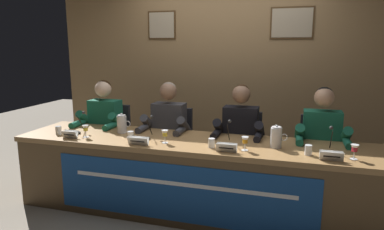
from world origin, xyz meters
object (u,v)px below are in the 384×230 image
Objects in this scene: water_cup_center_left at (131,136)px; panelist_center_right at (239,135)px; nameplate_center_right at (226,148)px; water_cup_center_right at (212,143)px; microphone_center_left at (149,131)px; water_pitcher_left_side at (122,124)px; water_pitcher_right_side at (276,137)px; juice_glass_center_right at (245,141)px; juice_glass_far_right at (355,149)px; water_cup_far_right at (308,150)px; water_cup_far_left at (59,131)px; panelist_far_left at (102,125)px; juice_glass_center_left at (165,134)px; microphone_far_right at (331,144)px; chair_center_left at (173,149)px; juice_glass_far_left at (86,129)px; chair_far_right at (318,161)px; microphone_far_left at (80,126)px; nameplate_center_left at (138,141)px; chair_far_left at (112,143)px; panelist_far_right at (322,141)px; nameplate_far_left at (70,134)px; chair_center_right at (241,155)px; conference_table at (189,167)px; microphone_center_right at (228,136)px; nameplate_far_right at (332,156)px; panelist_center_left at (167,129)px.

panelist_center_right is (0.98, 0.53, -0.05)m from water_cup_center_left.
nameplate_center_right is 2.11× the size of water_cup_center_right.
microphone_center_left is 0.38m from water_pitcher_left_side.
juice_glass_center_right is at bearing -145.87° from water_pitcher_right_side.
juice_glass_far_right is 1.46× the size of water_cup_far_right.
water_cup_far_right is (2.46, 0.01, 0.00)m from water_cup_far_left.
panelist_far_left is 10.04× the size of juice_glass_center_left.
juice_glass_far_right is 0.21m from microphone_far_right.
nameplate_center_right is (0.80, -0.85, 0.32)m from chair_center_left.
water_pitcher_right_side is at bearing 5.57° from juice_glass_far_left.
microphone_far_right is (0.04, -0.62, 0.36)m from chair_far_right.
microphone_far_left is 2.54× the size of water_cup_far_right.
nameplate_center_left is 1.59× the size of juice_glass_far_right.
water_cup_far_left is at bearing -103.83° from chair_far_left.
chair_center_left is at bearing 180.00° from chair_far_right.
panelist_far_right is (0.67, 0.56, -0.09)m from juice_glass_center_right.
chair_far_left is 5.72× the size of nameplate_far_left.
microphone_far_right is at bearing 140.50° from juice_glass_far_right.
microphone_center_left is (0.78, -0.62, 0.36)m from chair_far_left.
panelist_center_right reaches higher than chair_center_right.
panelist_far_left reaches higher than conference_table.
microphone_far_left is 2.28m from water_cup_far_right.
nameplate_center_left is at bearing -173.37° from juice_glass_center_right.
nameplate_far_right is at bearing -15.00° from microphone_center_right.
juice_glass_far_right is 0.59× the size of water_pitcher_left_side.
panelist_far_right is (0.85, 0.41, -0.08)m from microphone_center_right.
juice_glass_far_left is 0.10× the size of panelist_center_right.
panelist_far_right reaches higher than water_cup_far_left.
panelist_center_left is at bearing 87.94° from nameplate_center_left.
nameplate_far_left is at bearing 179.81° from nameplate_center_right.
panelist_far_left is 7.76× the size of nameplate_far_left.
nameplate_far_left is 0.74× the size of microphone_far_left.
chair_far_right is at bearing 20.84° from microphone_center_left.
water_cup_far_left is 0.07× the size of panelist_center_right.
chair_center_right reaches higher than conference_table.
microphone_far_left is 1.03× the size of water_pitcher_right_side.
water_pitcher_left_side is (-1.33, 0.27, 0.01)m from juice_glass_center_right.
nameplate_far_left is at bearing -164.87° from panelist_far_right.
conference_table is 1.29m from microphone_far_right.
water_cup_far_right is at bearing -26.49° from chair_center_left.
water_pitcher_left_side is (-0.36, 0.13, 0.02)m from microphone_center_left.
juice_glass_far_right is at bearing -2.74° from conference_table.
juice_glass_far_right is 2.22m from water_pitcher_left_side.
microphone_center_right reaches higher than nameplate_center_left.
water_pitcher_left_side and water_pitcher_right_side have the same top height.
nameplate_center_right is (-0.01, -0.65, 0.05)m from panelist_center_right.
microphone_center_right reaches higher than water_cup_center_left.
panelist_center_left reaches higher than microphone_center_left.
conference_table is at bearing 172.01° from juice_glass_center_right.
chair_center_left reaches higher than water_cup_center_left.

